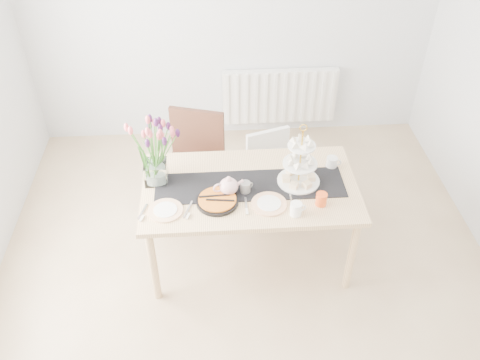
{
  "coord_description": "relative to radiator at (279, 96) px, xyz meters",
  "views": [
    {
      "loc": [
        -0.23,
        -2.44,
        3.19
      ],
      "look_at": [
        -0.04,
        0.36,
        0.85
      ],
      "focal_mm": 38.0,
      "sensor_mm": 36.0,
      "label": 1
    }
  ],
  "objects": [
    {
      "name": "plate_right",
      "position": [
        -0.34,
        -1.99,
        0.31
      ],
      "size": [
        0.26,
        0.26,
        0.01
      ],
      "primitive_type": "cylinder",
      "rotation": [
        0.0,
        0.0,
        -0.01
      ],
      "color": "silver",
      "rests_on": "dining_table"
    },
    {
      "name": "dining_table",
      "position": [
        -0.46,
        -1.78,
        0.22
      ],
      "size": [
        1.6,
        0.9,
        0.75
      ],
      "color": "tan",
      "rests_on": "ground"
    },
    {
      "name": "mug_grey",
      "position": [
        -0.5,
        -1.85,
        0.34
      ],
      "size": [
        0.1,
        0.1,
        0.09
      ],
      "primitive_type": "cylinder",
      "rotation": [
        0.0,
        0.0,
        0.54
      ],
      "color": "slate",
      "rests_on": "dining_table"
    },
    {
      "name": "cake_stand",
      "position": [
        -0.1,
        -1.76,
        0.43
      ],
      "size": [
        0.32,
        0.32,
        0.46
      ],
      "rotation": [
        0.0,
        0.0,
        0.09
      ],
      "color": "gold",
      "rests_on": "dining_table"
    },
    {
      "name": "teapot",
      "position": [
        -0.62,
        -1.85,
        0.37
      ],
      "size": [
        0.25,
        0.22,
        0.14
      ],
      "primitive_type": null,
      "rotation": [
        0.0,
        0.0,
        0.2
      ],
      "color": "silver",
      "rests_on": "dining_table"
    },
    {
      "name": "room_shell",
      "position": [
        -0.5,
        -2.19,
        0.85
      ],
      "size": [
        4.5,
        4.5,
        4.5
      ],
      "color": "tan",
      "rests_on": "ground"
    },
    {
      "name": "cream_jug",
      "position": [
        0.19,
        -1.59,
        0.34
      ],
      "size": [
        0.1,
        0.1,
        0.09
      ],
      "primitive_type": "cylinder",
      "rotation": [
        0.0,
        0.0,
        -0.22
      ],
      "color": "silver",
      "rests_on": "dining_table"
    },
    {
      "name": "table_runner",
      "position": [
        -0.46,
        -1.78,
        0.3
      ],
      "size": [
        1.4,
        0.35,
        0.01
      ],
      "primitive_type": "cube",
      "color": "black",
      "rests_on": "dining_table"
    },
    {
      "name": "radiator",
      "position": [
        0.0,
        0.0,
        0.0
      ],
      "size": [
        1.2,
        0.08,
        0.6
      ],
      "primitive_type": "cube",
      "color": "white",
      "rests_on": "room_shell"
    },
    {
      "name": "tulip_vase",
      "position": [
        -1.15,
        -1.67,
        0.63
      ],
      "size": [
        0.61,
        0.61,
        0.52
      ],
      "rotation": [
        0.0,
        0.0,
        -0.05
      ],
      "color": "silver",
      "rests_on": "dining_table"
    },
    {
      "name": "tart_tin",
      "position": [
        -0.71,
        -1.95,
        0.32
      ],
      "size": [
        0.3,
        0.3,
        0.04
      ],
      "rotation": [
        0.0,
        0.0,
        -0.39
      ],
      "color": "black",
      "rests_on": "dining_table"
    },
    {
      "name": "mug_orange",
      "position": [
        0.02,
        -2.01,
        0.35
      ],
      "size": [
        0.11,
        0.11,
        0.09
      ],
      "primitive_type": "cylinder",
      "rotation": [
        0.0,
        0.0,
        1.02
      ],
      "color": "#F9541B",
      "rests_on": "dining_table"
    },
    {
      "name": "chair_white",
      "position": [
        -0.22,
        -1.22,
        0.0
      ],
      "size": [
        0.49,
        0.49,
        0.78
      ],
      "rotation": [
        0.0,
        0.0,
        0.31
      ],
      "color": "silver",
      "rests_on": "ground"
    },
    {
      "name": "chair_brown",
      "position": [
        -0.89,
        -1.14,
        0.11
      ],
      "size": [
        0.58,
        0.58,
        0.95
      ],
      "rotation": [
        0.0,
        0.0,
        -0.29
      ],
      "color": "#351A13",
      "rests_on": "ground"
    },
    {
      "name": "mug_white",
      "position": [
        -0.17,
        -2.11,
        0.35
      ],
      "size": [
        0.1,
        0.1,
        0.1
      ],
      "primitive_type": "cylinder",
      "rotation": [
        0.0,
        0.0,
        0.19
      ],
      "color": "white",
      "rests_on": "dining_table"
    },
    {
      "name": "plate_left",
      "position": [
        -1.07,
        -2.01,
        0.31
      ],
      "size": [
        0.31,
        0.31,
        0.01
      ],
      "primitive_type": "cylinder",
      "rotation": [
        0.0,
        0.0,
        -0.32
      ],
      "color": "white",
      "rests_on": "dining_table"
    }
  ]
}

